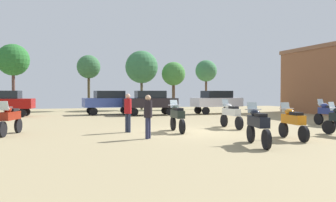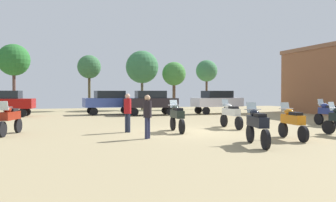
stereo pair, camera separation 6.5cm
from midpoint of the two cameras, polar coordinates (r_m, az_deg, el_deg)
The scene contains 18 objects.
ground_plane at distance 16.37m, azimuth 2.90°, elevation -5.17°, with size 44.00×52.00×0.02m.
motorcycle_1 at distance 18.23m, azimuth 10.50°, elevation -2.14°, with size 0.62×2.27×1.51m.
motorcycle_2 at distance 14.51m, azimuth 20.07°, elevation -3.22°, with size 0.64×2.14×1.46m.
motorcycle_3 at distance 16.24m, azimuth 1.61°, elevation -2.57°, with size 0.62×2.20×1.51m.
motorcycle_4 at distance 16.58m, azimuth -24.63°, elevation -2.61°, with size 0.82×2.22×1.51m.
motorcycle_5 at distance 12.48m, azimuth 14.73°, elevation -3.81°, with size 0.77×2.28×1.51m.
motorcycle_8 at distance 21.13m, azimuth 25.17°, elevation -1.79°, with size 0.62×2.17×1.49m.
car_1 at distance 30.21m, azimuth 8.21°, elevation 0.11°, with size 4.44×2.16×2.00m.
car_2 at distance 28.92m, azimuth -25.53°, elevation -0.08°, with size 4.48×2.28×2.00m.
car_4 at distance 29.32m, azimuth -9.60°, elevation 0.06°, with size 4.45×2.19×2.00m.
car_5 at distance 28.14m, azimuth -2.85°, elevation 0.02°, with size 4.35×1.93×2.00m.
person_1 at distance 16.18m, azimuth -6.62°, elevation -1.43°, with size 0.47×0.47×1.82m.
person_2 at distance 13.87m, azimuth -3.30°, elevation -2.02°, with size 0.48×0.48×1.77m.
tree_2 at distance 36.45m, azimuth -12.91°, elevation 5.49°, with size 2.41×2.41×5.71m.
tree_3 at distance 36.93m, azimuth -4.28°, elevation 5.63°, with size 3.48×3.48×6.32m.
tree_4 at distance 37.20m, azimuth 1.05°, elevation 4.48°, with size 2.55×2.55×5.16m.
tree_5 at distance 36.14m, azimuth -24.20°, elevation 6.19°, with size 3.03×3.03×6.49m.
tree_7 at distance 38.61m, azimuth 6.48°, elevation 4.95°, with size 2.40×2.40×5.47m.
Camera 2 is at (-5.56, -15.28, 1.91)m, focal length 36.69 mm.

